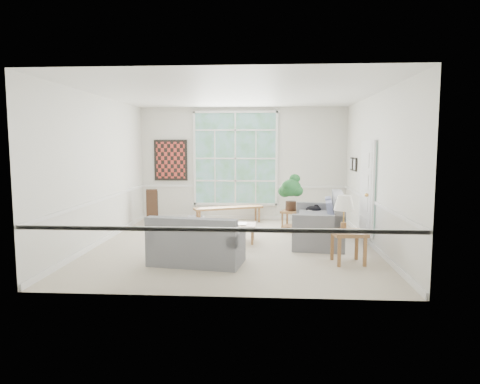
% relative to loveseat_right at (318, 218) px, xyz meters
% --- Properties ---
extents(floor, '(5.50, 6.00, 0.01)m').
position_rel_loveseat_right_xyz_m(floor, '(-1.72, -0.32, -0.52)').
color(floor, '#BCAF99').
rests_on(floor, ground).
extents(ceiling, '(5.50, 6.00, 0.02)m').
position_rel_loveseat_right_xyz_m(ceiling, '(-1.72, -0.32, 2.49)').
color(ceiling, white).
rests_on(ceiling, ground).
extents(wall_back, '(5.50, 0.02, 3.00)m').
position_rel_loveseat_right_xyz_m(wall_back, '(-1.72, 2.68, 0.99)').
color(wall_back, silver).
rests_on(wall_back, ground).
extents(wall_front, '(5.50, 0.02, 3.00)m').
position_rel_loveseat_right_xyz_m(wall_front, '(-1.72, -3.32, 0.99)').
color(wall_front, silver).
rests_on(wall_front, ground).
extents(wall_left, '(0.02, 6.00, 3.00)m').
position_rel_loveseat_right_xyz_m(wall_left, '(-4.47, -0.32, 0.99)').
color(wall_left, silver).
rests_on(wall_left, ground).
extents(wall_right, '(0.02, 6.00, 3.00)m').
position_rel_loveseat_right_xyz_m(wall_right, '(1.03, -0.32, 0.99)').
color(wall_right, silver).
rests_on(wall_right, ground).
extents(window_back, '(2.30, 0.08, 2.40)m').
position_rel_loveseat_right_xyz_m(window_back, '(-1.92, 2.64, 1.14)').
color(window_back, white).
rests_on(window_back, wall_back).
extents(entry_door, '(0.08, 0.90, 2.10)m').
position_rel_loveseat_right_xyz_m(entry_door, '(0.99, 0.28, 0.54)').
color(entry_door, white).
rests_on(entry_door, floor).
extents(door_sidelight, '(0.08, 0.26, 1.90)m').
position_rel_loveseat_right_xyz_m(door_sidelight, '(0.99, -0.35, 0.64)').
color(door_sidelight, white).
rests_on(door_sidelight, wall_right).
extents(wall_art, '(0.90, 0.06, 1.10)m').
position_rel_loveseat_right_xyz_m(wall_art, '(-3.67, 2.63, 1.09)').
color(wall_art, maroon).
rests_on(wall_art, wall_back).
extents(wall_frame_near, '(0.04, 0.26, 0.32)m').
position_rel_loveseat_right_xyz_m(wall_frame_near, '(0.99, 1.43, 1.04)').
color(wall_frame_near, black).
rests_on(wall_frame_near, wall_right).
extents(wall_frame_far, '(0.04, 0.26, 0.32)m').
position_rel_loveseat_right_xyz_m(wall_frame_far, '(0.99, 1.83, 1.04)').
color(wall_frame_far, black).
rests_on(wall_frame_far, wall_right).
extents(loveseat_right, '(1.19, 1.99, 1.02)m').
position_rel_loveseat_right_xyz_m(loveseat_right, '(0.00, 0.00, 0.00)').
color(loveseat_right, slate).
rests_on(loveseat_right, floor).
extents(loveseat_front, '(1.63, 1.02, 0.83)m').
position_rel_loveseat_right_xyz_m(loveseat_front, '(-2.25, -1.74, -0.10)').
color(loveseat_front, slate).
rests_on(loveseat_front, floor).
extents(coffee_table, '(1.03, 0.56, 0.38)m').
position_rel_loveseat_right_xyz_m(coffee_table, '(-1.80, -0.10, -0.32)').
color(coffee_table, '#936339').
rests_on(coffee_table, floor).
extents(pewter_bowl, '(0.39, 0.39, 0.08)m').
position_rel_loveseat_right_xyz_m(pewter_bowl, '(-1.82, -0.08, -0.09)').
color(pewter_bowl, '#9C9CA2').
rests_on(pewter_bowl, coffee_table).
extents(window_bench, '(1.79, 1.03, 0.42)m').
position_rel_loveseat_right_xyz_m(window_bench, '(-2.05, 2.05, -0.30)').
color(window_bench, '#936339').
rests_on(window_bench, floor).
extents(end_table, '(0.62, 0.62, 0.48)m').
position_rel_loveseat_right_xyz_m(end_table, '(-0.46, 1.17, -0.27)').
color(end_table, '#936339').
rests_on(end_table, floor).
extents(houseplant, '(0.70, 0.70, 0.87)m').
position_rel_loveseat_right_xyz_m(houseplant, '(-0.51, 1.17, 0.41)').
color(houseplant, '#205929').
rests_on(houseplant, end_table).
extents(side_table, '(0.60, 0.60, 0.55)m').
position_rel_loveseat_right_xyz_m(side_table, '(0.32, -1.56, -0.23)').
color(side_table, '#936339').
rests_on(side_table, floor).
extents(table_lamp, '(0.40, 0.40, 0.60)m').
position_rel_loveseat_right_xyz_m(table_lamp, '(0.25, -1.48, 0.34)').
color(table_lamp, white).
rests_on(table_lamp, side_table).
extents(pet_bed, '(0.63, 0.63, 0.15)m').
position_rel_loveseat_right_xyz_m(pet_bed, '(-2.93, 2.23, -0.44)').
color(pet_bed, gray).
rests_on(pet_bed, floor).
extents(floor_speaker, '(0.32, 0.28, 0.89)m').
position_rel_loveseat_right_xyz_m(floor_speaker, '(-3.96, 1.75, -0.06)').
color(floor_speaker, '#352015').
rests_on(floor_speaker, floor).
extents(cat, '(0.38, 0.31, 0.16)m').
position_rel_loveseat_right_xyz_m(cat, '(-0.03, 0.67, 0.09)').
color(cat, black).
rests_on(cat, loveseat_right).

